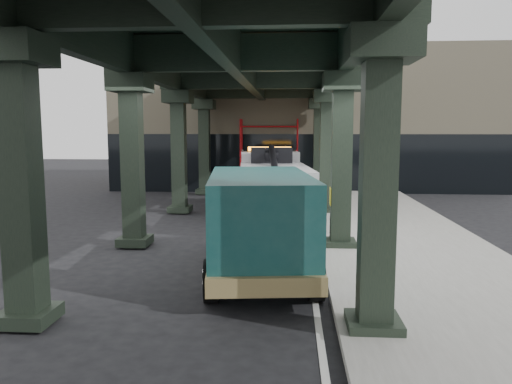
% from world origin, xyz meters
% --- Properties ---
extents(ground, '(90.00, 90.00, 0.00)m').
position_xyz_m(ground, '(0.00, 0.00, 0.00)').
color(ground, black).
rests_on(ground, ground).
extents(sidewalk, '(5.00, 40.00, 0.15)m').
position_xyz_m(sidewalk, '(4.50, 2.00, 0.07)').
color(sidewalk, gray).
rests_on(sidewalk, ground).
extents(lane_stripe, '(0.12, 38.00, 0.01)m').
position_xyz_m(lane_stripe, '(1.70, 2.00, 0.01)').
color(lane_stripe, silver).
rests_on(lane_stripe, ground).
extents(viaduct, '(7.40, 32.00, 6.40)m').
position_xyz_m(viaduct, '(-0.40, 2.00, 5.46)').
color(viaduct, black).
rests_on(viaduct, ground).
extents(building, '(22.00, 10.00, 8.00)m').
position_xyz_m(building, '(2.00, 20.00, 4.00)').
color(building, '#C6B793').
rests_on(building, ground).
extents(scaffolding, '(3.08, 0.88, 4.00)m').
position_xyz_m(scaffolding, '(0.00, 14.64, 2.11)').
color(scaffolding, red).
rests_on(scaffolding, ground).
extents(tow_truck, '(3.23, 8.86, 2.84)m').
position_xyz_m(tow_truck, '(0.43, 7.53, 1.39)').
color(tow_truck, black).
rests_on(tow_truck, ground).
extents(towed_van, '(2.99, 6.22, 2.43)m').
position_xyz_m(towed_van, '(0.44, -0.58, 1.31)').
color(towed_van, '#134443').
rests_on(towed_van, ground).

